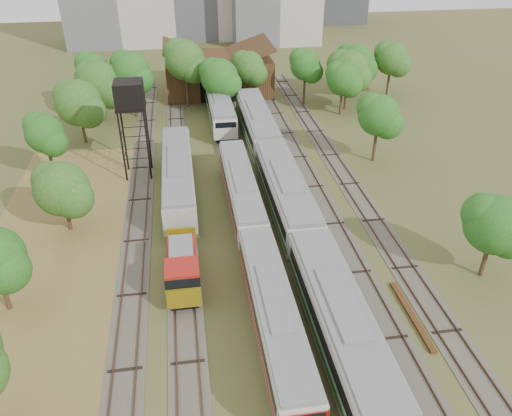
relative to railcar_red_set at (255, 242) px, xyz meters
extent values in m
plane|color=#475123|center=(2.00, -13.52, -1.80)|extent=(240.00, 240.00, 0.00)
cube|color=brown|center=(-16.00, -5.52, -1.78)|extent=(14.00, 60.00, 0.04)
cube|color=#4C473D|center=(-10.00, 11.48, -1.77)|extent=(2.60, 80.00, 0.06)
cube|color=#472D1E|center=(-10.72, 11.48, -1.68)|extent=(0.08, 80.00, 0.14)
cube|color=#472D1E|center=(-9.28, 11.48, -1.68)|extent=(0.08, 80.00, 0.14)
cube|color=#4C473D|center=(-6.00, 11.48, -1.77)|extent=(2.60, 80.00, 0.06)
cube|color=#472D1E|center=(-6.72, 11.48, -1.68)|extent=(0.08, 80.00, 0.14)
cube|color=#472D1E|center=(-5.28, 11.48, -1.68)|extent=(0.08, 80.00, 0.14)
cube|color=#4C473D|center=(0.00, 11.48, -1.77)|extent=(2.60, 80.00, 0.06)
cube|color=#472D1E|center=(-0.72, 11.48, -1.68)|extent=(0.08, 80.00, 0.14)
cube|color=#472D1E|center=(0.72, 11.48, -1.68)|extent=(0.08, 80.00, 0.14)
cube|color=#4C473D|center=(4.00, 11.48, -1.77)|extent=(2.60, 80.00, 0.06)
cube|color=#472D1E|center=(3.28, 11.48, -1.68)|extent=(0.08, 80.00, 0.14)
cube|color=#472D1E|center=(4.72, 11.48, -1.68)|extent=(0.08, 80.00, 0.14)
cube|color=#4C473D|center=(8.00, 11.48, -1.77)|extent=(2.60, 80.00, 0.06)
cube|color=#472D1E|center=(7.28, 11.48, -1.68)|extent=(0.08, 80.00, 0.14)
cube|color=#472D1E|center=(8.72, 11.48, -1.68)|extent=(0.08, 80.00, 0.14)
cube|color=#4C473D|center=(12.00, 11.48, -1.77)|extent=(2.60, 80.00, 0.06)
cube|color=#472D1E|center=(11.28, 11.48, -1.68)|extent=(0.08, 80.00, 0.14)
cube|color=#472D1E|center=(12.72, 11.48, -1.68)|extent=(0.08, 80.00, 0.14)
cube|color=black|center=(0.00, -8.69, -1.43)|extent=(2.04, 15.64, 0.74)
cube|color=beige|center=(0.00, -8.69, 0.11)|extent=(2.69, 17.00, 2.32)
cube|color=black|center=(0.00, -8.69, 0.39)|extent=(2.75, 15.64, 0.79)
cube|color=slate|center=(0.00, -8.69, 1.43)|extent=(2.48, 16.66, 0.33)
cube|color=maroon|center=(0.00, -8.69, -0.54)|extent=(2.75, 16.66, 0.42)
cube|color=black|center=(0.00, 8.81, -1.43)|extent=(2.04, 15.64, 0.74)
cube|color=beige|center=(0.00, 8.81, 0.11)|extent=(2.69, 17.00, 2.32)
cube|color=black|center=(0.00, 8.81, 0.39)|extent=(2.75, 15.64, 0.79)
cube|color=slate|center=(0.00, 8.81, 1.43)|extent=(2.48, 16.66, 0.33)
cube|color=maroon|center=(0.00, 8.81, -0.54)|extent=(2.75, 16.66, 0.42)
cube|color=black|center=(4.00, -10.68, -1.35)|extent=(2.46, 15.64, 0.90)
cube|color=beige|center=(4.00, -10.68, 0.50)|extent=(3.25, 17.00, 2.80)
cube|color=black|center=(4.00, -10.68, 0.83)|extent=(3.31, 15.64, 0.95)
cube|color=slate|center=(4.00, -10.68, 2.10)|extent=(2.99, 16.66, 0.40)
cube|color=#196721|center=(4.00, -10.68, -0.28)|extent=(3.31, 16.66, 0.50)
cube|color=black|center=(4.00, 6.82, -1.35)|extent=(2.46, 15.64, 0.90)
cube|color=beige|center=(4.00, 6.82, 0.50)|extent=(3.25, 17.00, 2.80)
cube|color=black|center=(4.00, 6.82, 0.83)|extent=(3.31, 15.64, 0.95)
cube|color=slate|center=(4.00, 6.82, 2.10)|extent=(2.99, 16.66, 0.40)
cube|color=#196721|center=(4.00, 6.82, -0.28)|extent=(3.31, 16.66, 0.50)
cube|color=black|center=(4.00, 24.32, -1.35)|extent=(2.46, 15.64, 0.90)
cube|color=beige|center=(4.00, 24.32, 0.50)|extent=(3.25, 17.00, 2.80)
cube|color=black|center=(4.00, 24.32, 0.83)|extent=(3.31, 15.64, 0.95)
cube|color=slate|center=(4.00, 24.32, 2.10)|extent=(2.99, 16.66, 0.40)
cube|color=#196721|center=(4.00, 24.32, -0.28)|extent=(3.31, 16.66, 0.50)
cube|color=black|center=(0.00, 31.41, -1.39)|extent=(2.24, 14.72, 0.82)
cube|color=beige|center=(0.00, 31.41, 0.29)|extent=(2.96, 16.00, 2.55)
cube|color=black|center=(0.00, 31.41, 0.60)|extent=(3.02, 14.72, 0.87)
cube|color=slate|center=(0.00, 31.41, 1.75)|extent=(2.72, 15.68, 0.37)
cube|color=#196721|center=(0.00, 31.41, -0.42)|extent=(3.02, 15.68, 0.46)
cube|color=beige|center=(0.00, 23.46, 0.17)|extent=(3.00, 0.25, 2.29)
cube|color=black|center=(-6.00, -1.74, -1.38)|extent=(2.01, 7.20, 0.82)
cube|color=maroon|center=(-6.00, -0.94, -0.29)|extent=(2.29, 4.40, 1.37)
cube|color=maroon|center=(-6.00, -4.34, 0.26)|extent=(2.47, 2.38, 2.47)
cube|color=black|center=(-6.00, -4.34, 0.86)|extent=(2.52, 2.43, 0.82)
cube|color=gold|center=(-6.00, -5.69, -0.33)|extent=(2.47, 0.20, 1.65)
cube|color=gold|center=(-6.00, 2.21, -0.33)|extent=(2.47, 0.20, 1.65)
cube|color=slate|center=(-6.00, -1.74, 1.23)|extent=(1.83, 3.60, 0.18)
cube|color=black|center=(-6.00, 12.26, -1.38)|extent=(2.27, 16.56, 0.82)
cube|color=gray|center=(-6.00, 12.26, 0.32)|extent=(2.99, 18.00, 2.58)
cube|color=black|center=(-6.00, 12.26, 0.63)|extent=(3.05, 16.56, 0.88)
cube|color=slate|center=(-6.00, 12.26, 1.79)|extent=(2.75, 17.64, 0.37)
cylinder|color=black|center=(-11.53, 15.93, 2.04)|extent=(0.19, 0.19, 7.66)
cylinder|color=black|center=(-8.94, 15.93, 2.04)|extent=(0.19, 0.19, 7.66)
cylinder|color=black|center=(-11.53, 18.52, 2.04)|extent=(0.19, 0.19, 7.66)
cylinder|color=black|center=(-8.94, 18.52, 2.04)|extent=(0.19, 0.19, 7.66)
cube|color=black|center=(-10.23, 17.23, 5.97)|extent=(3.02, 3.02, 0.20)
cube|color=black|center=(-10.23, 17.23, 7.36)|extent=(2.87, 2.87, 2.59)
cube|color=#553218|center=(10.20, -8.50, -1.68)|extent=(0.45, 7.18, 0.23)
cube|color=#372214|center=(1.00, 44.48, 0.95)|extent=(16.00, 11.00, 5.50)
cube|color=#372214|center=(-3.00, 44.48, 4.30)|extent=(8.45, 11.55, 2.96)
cube|color=#372214|center=(5.00, 44.48, 4.30)|extent=(8.45, 11.55, 2.96)
cube|color=black|center=(1.00, 39.03, 0.40)|extent=(6.40, 0.15, 4.12)
cylinder|color=#382616|center=(-18.80, -3.17, 0.04)|extent=(0.36, 0.36, 3.68)
cylinder|color=#382616|center=(-16.05, 7.06, -0.12)|extent=(0.36, 0.36, 3.35)
sphere|color=#195416|center=(-16.05, 7.06, 2.46)|extent=(4.86, 4.86, 4.86)
cylinder|color=#382616|center=(-19.20, 17.17, 0.33)|extent=(0.36, 0.36, 4.26)
sphere|color=#195416|center=(-19.20, 17.17, 3.63)|extent=(3.99, 3.99, 3.99)
cylinder|color=#382616|center=(-17.32, 27.03, 0.23)|extent=(0.36, 0.36, 4.05)
sphere|color=#195416|center=(-17.32, 27.03, 3.36)|extent=(5.60, 5.60, 5.60)
cylinder|color=#382616|center=(-16.67, 37.31, 0.61)|extent=(0.36, 0.36, 4.81)
sphere|color=#195416|center=(-16.67, 37.31, 4.33)|extent=(4.61, 4.61, 4.61)
cylinder|color=#382616|center=(-15.72, 34.62, 0.18)|extent=(0.36, 0.36, 3.96)
sphere|color=#195416|center=(-15.72, 34.62, 3.25)|extent=(6.15, 6.15, 6.15)
cylinder|color=#382616|center=(-11.47, 35.39, 0.70)|extent=(0.36, 0.36, 4.99)
sphere|color=#195416|center=(-11.47, 35.39, 4.55)|extent=(5.22, 5.22, 5.22)
cylinder|color=#382616|center=(-4.15, 38.14, 0.88)|extent=(0.36, 0.36, 5.35)
sphere|color=#195416|center=(-4.15, 38.14, 5.02)|extent=(5.58, 5.58, 5.58)
cylinder|color=#382616|center=(0.31, 33.73, 0.34)|extent=(0.36, 0.36, 4.27)
sphere|color=#195416|center=(0.31, 33.73, 3.64)|extent=(5.13, 5.13, 5.13)
cylinder|color=#382616|center=(5.01, 38.90, 0.23)|extent=(0.36, 0.36, 4.05)
sphere|color=#195416|center=(5.01, 38.90, 3.35)|extent=(4.72, 4.72, 4.72)
cylinder|color=#382616|center=(13.00, 36.73, 0.47)|extent=(0.36, 0.36, 4.52)
sphere|color=#195416|center=(13.00, 36.73, 3.96)|extent=(4.32, 4.32, 4.32)
cylinder|color=#382616|center=(18.42, 33.74, 0.41)|extent=(0.36, 0.36, 4.42)
sphere|color=#195416|center=(18.42, 33.74, 3.83)|extent=(5.57, 5.57, 5.57)
cylinder|color=#382616|center=(21.09, 38.65, 0.24)|extent=(0.36, 0.36, 4.08)
sphere|color=#195416|center=(21.09, 38.65, 3.39)|extent=(5.63, 5.63, 5.63)
cylinder|color=#382616|center=(26.76, 38.56, 0.44)|extent=(0.36, 0.36, 4.47)
sphere|color=#195416|center=(26.76, 38.56, 3.90)|extent=(4.88, 4.88, 4.88)
cylinder|color=#382616|center=(17.64, -4.87, 0.11)|extent=(0.36, 0.36, 3.82)
sphere|color=#195416|center=(17.64, -4.87, 3.07)|extent=(4.63, 4.63, 4.63)
cylinder|color=#382616|center=(16.46, 16.60, 0.39)|extent=(0.36, 0.36, 4.38)
sphere|color=#195416|center=(16.46, 16.60, 3.78)|extent=(4.62, 4.62, 4.62)
cylinder|color=#382616|center=(17.10, 31.72, 0.21)|extent=(0.36, 0.36, 4.00)
sphere|color=#195416|center=(17.10, 31.72, 3.30)|extent=(4.54, 4.54, 4.54)
camera|label=1|loc=(-5.05, -33.21, 23.75)|focal=35.00mm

